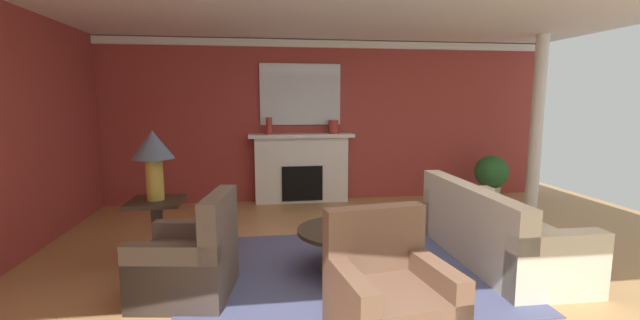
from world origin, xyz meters
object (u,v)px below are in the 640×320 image
at_px(fireplace, 302,170).
at_px(mantel_mirror, 300,94).
at_px(vase_mantel_right, 333,127).
at_px(potted_plant, 491,175).
at_px(coffee_table, 345,240).
at_px(side_table, 157,227).
at_px(armchair_facing_fireplace, 389,301).
at_px(table_lamp, 153,152).
at_px(sofa, 493,234).
at_px(armchair_near_window, 190,263).
at_px(vase_mantel_left, 269,126).

distance_m(fireplace, mantel_mirror, 1.31).
xyz_separation_m(vase_mantel_right, potted_plant, (2.66, -0.51, -0.82)).
height_order(coffee_table, vase_mantel_right, vase_mantel_right).
height_order(mantel_mirror, side_table, mantel_mirror).
relative_size(armchair_facing_fireplace, table_lamp, 1.27).
bearing_deg(table_lamp, vase_mantel_right, 46.23).
relative_size(coffee_table, side_table, 1.43).
distance_m(fireplace, table_lamp, 3.19).
xyz_separation_m(mantel_mirror, table_lamp, (-1.83, -2.65, -0.64)).
xyz_separation_m(sofa, side_table, (-3.67, 0.46, 0.10)).
relative_size(sofa, armchair_near_window, 2.21).
relative_size(fireplace, table_lamp, 2.40).
bearing_deg(side_table, vase_mantel_left, 62.78).
relative_size(fireplace, potted_plant, 2.16).
bearing_deg(sofa, table_lamp, 172.83).
height_order(armchair_near_window, armchair_facing_fireplace, same).
relative_size(sofa, vase_mantel_right, 9.12).
bearing_deg(vase_mantel_right, side_table, -133.77).
height_order(armchair_near_window, side_table, armchair_near_window).
height_order(fireplace, sofa, fireplace).
distance_m(armchair_near_window, vase_mantel_right, 3.98).
bearing_deg(vase_mantel_right, mantel_mirror, 162.82).
height_order(fireplace, potted_plant, fireplace).
xyz_separation_m(fireplace, mantel_mirror, (0.00, 0.12, 1.30)).
height_order(armchair_facing_fireplace, side_table, armchair_facing_fireplace).
xyz_separation_m(armchair_facing_fireplace, potted_plant, (3.00, 3.80, 0.19)).
bearing_deg(armchair_facing_fireplace, vase_mantel_left, 100.12).
bearing_deg(vase_mantel_right, sofa, -66.24).
xyz_separation_m(armchair_facing_fireplace, vase_mantel_right, (0.33, 4.30, 1.00)).
height_order(side_table, potted_plant, potted_plant).
xyz_separation_m(vase_mantel_left, potted_plant, (3.76, -0.51, -0.85)).
bearing_deg(coffee_table, side_table, 165.24).
height_order(coffee_table, potted_plant, potted_plant).
relative_size(armchair_facing_fireplace, potted_plant, 1.14).
xyz_separation_m(armchair_near_window, coffee_table, (1.50, 0.36, 0.03)).
height_order(mantel_mirror, coffee_table, mantel_mirror).
bearing_deg(side_table, mantel_mirror, 55.43).
relative_size(side_table, potted_plant, 0.84).
relative_size(sofa, potted_plant, 2.53).
xyz_separation_m(mantel_mirror, potted_plant, (3.21, -0.68, -1.37)).
xyz_separation_m(mantel_mirror, armchair_facing_fireplace, (0.22, -4.47, -1.56)).
bearing_deg(vase_mantel_right, vase_mantel_left, 180.00).
relative_size(sofa, armchair_facing_fireplace, 2.21).
relative_size(sofa, table_lamp, 2.80).
bearing_deg(sofa, fireplace, 121.67).
relative_size(vase_mantel_right, potted_plant, 0.28).
relative_size(mantel_mirror, table_lamp, 1.85).
distance_m(coffee_table, side_table, 2.05).
bearing_deg(side_table, coffee_table, -14.76).
height_order(fireplace, coffee_table, fireplace).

